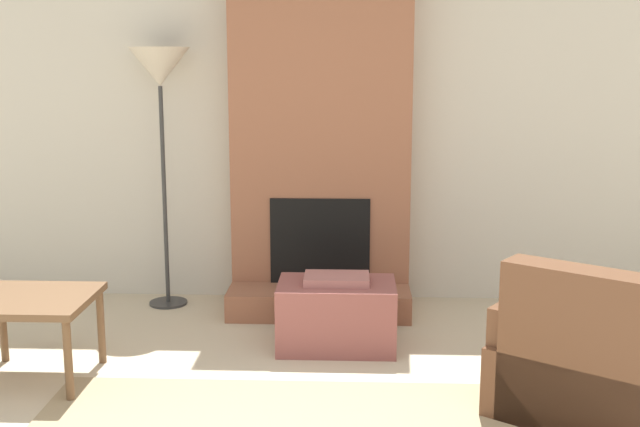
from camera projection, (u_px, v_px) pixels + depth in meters
wall_back at (322, 125)px, 5.87m from camera, size 7.34×0.06×2.60m
fireplace at (321, 142)px, 5.69m from camera, size 1.27×0.67×2.60m
ottoman at (337, 314)px, 4.98m from camera, size 0.73×0.47×0.47m
armchair at (599, 369)px, 3.99m from camera, size 1.27×1.25×0.83m
side_table at (31, 307)px, 4.43m from camera, size 0.67×0.63×0.49m
floor_lamp_left at (160, 77)px, 5.58m from camera, size 0.42×0.42×1.85m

